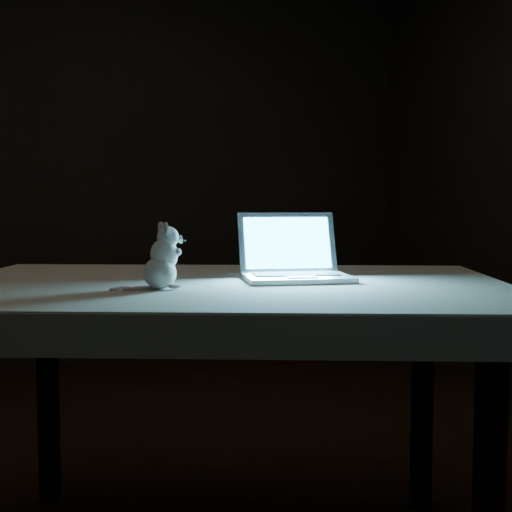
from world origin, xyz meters
name	(u,v)px	position (x,y,z in m)	size (l,w,h in m)	color
back_wall	(67,155)	(0.00, 2.50, 1.30)	(4.50, 0.04, 2.60)	black
table	(224,424)	(0.23, -0.09, 0.39)	(1.47, 0.94, 0.79)	black
tablecloth	(225,300)	(0.23, -0.12, 0.75)	(1.56, 1.04, 0.09)	beige
laptop	(297,245)	(0.44, -0.13, 0.89)	(0.29, 0.26, 0.20)	silver
plush_mouse	(160,256)	(0.03, -0.18, 0.88)	(0.12, 0.12, 0.17)	silver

